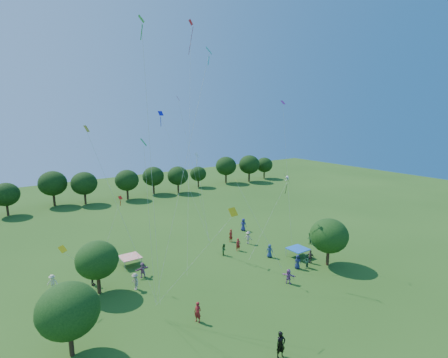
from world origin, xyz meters
TOP-DOWN VIEW (x-y plane):
  - ground at (0.00, 0.00)m, footprint 160.00×160.00m
  - near_tree_west at (-15.48, 11.33)m, footprint 4.43×4.43m
  - near_tree_north at (-11.28, 19.27)m, footprint 4.07×4.07m
  - near_tree_east at (12.26, 10.53)m, footprint 4.37×4.37m
  - treeline at (-1.73, 55.43)m, footprint 88.01×8.77m
  - tent_red_stripe at (-6.51, 23.61)m, footprint 2.20×2.20m
  - tent_blue at (11.14, 14.11)m, footprint 2.20×2.20m
  - man_in_black at (-3.16, 2.40)m, footprint 0.83×0.62m
  - crowd_person_0 at (11.66, 25.54)m, footprint 0.93×1.04m
  - crowd_person_1 at (6.35, 19.87)m, footprint 0.70×0.55m
  - crowd_person_2 at (15.64, 16.23)m, footprint 0.88×0.73m
  - crowd_person_3 at (-8.13, 17.88)m, footprint 0.61×1.17m
  - crowd_person_4 at (11.00, 11.99)m, footprint 0.68×1.01m
  - crowd_person_5 at (5.33, 9.97)m, footprint 1.15×1.53m
  - crowd_person_6 at (8.69, 11.85)m, footprint 0.91×0.69m
  - crowd_person_7 at (-5.83, 9.57)m, footprint 0.68×0.79m
  - crowd_person_8 at (9.62, 11.45)m, footprint 0.92×0.80m
  - crowd_person_9 at (8.92, 21.00)m, footprint 0.91×1.24m
  - crowd_person_10 at (-11.37, 21.27)m, footprint 1.01×1.11m
  - crowd_person_11 at (-6.46, 20.04)m, footprint 1.57×0.70m
  - crowd_person_12 at (8.24, 16.02)m, footprint 0.88×0.90m
  - crowd_person_13 at (7.44, 22.97)m, footprint 0.70×0.48m
  - crowd_person_14 at (4.08, 19.76)m, footprint 0.73×0.82m
  - crowd_person_15 at (-14.90, 22.47)m, footprint 1.17×1.00m
  - pirate_kite at (8.85, 14.21)m, footprint 5.62×1.25m
  - red_high_kite at (0.21, 20.70)m, footprint 5.18×7.28m
  - small_kite_0 at (-8.84, 20.45)m, footprint 2.83×0.88m
  - small_kite_1 at (-14.04, 18.67)m, footprint 3.85×2.61m
  - small_kite_2 at (3.18, 13.95)m, footprint 3.07×4.49m
  - small_kite_3 at (-9.60, 10.32)m, footprint 1.76×2.80m
  - small_kite_4 at (0.37, 26.47)m, footprint 3.87×6.05m
  - small_kite_5 at (10.04, 15.83)m, footprint 1.92×1.00m
  - small_kite_6 at (2.10, 22.35)m, footprint 1.72×0.68m
  - small_kite_7 at (-5.09, 10.51)m, footprint 4.53×2.80m
  - small_kite_8 at (1.11, 23.73)m, footprint 3.28×2.40m
  - small_kite_9 at (-3.94, 8.48)m, footprint 5.66×4.19m
  - small_kite_10 at (-11.81, 12.90)m, footprint 4.83×1.20m
  - small_kite_11 at (-9.66, 9.44)m, footprint 2.28×3.67m

SIDE VIEW (x-z plane):
  - ground at x=0.00m, z-range 0.00..0.00m
  - crowd_person_14 at x=4.08m, z-range 0.00..1.47m
  - crowd_person_5 at x=5.33m, z-range 0.00..1.56m
  - crowd_person_2 at x=15.64m, z-range 0.00..1.57m
  - crowd_person_4 at x=11.00m, z-range 0.00..1.59m
  - crowd_person_11 at x=-6.46m, z-range 0.00..1.64m
  - crowd_person_1 at x=6.35m, z-range 0.00..1.64m
  - crowd_person_6 at x=8.69m, z-range 0.00..1.64m
  - crowd_person_8 at x=9.62m, z-range 0.00..1.65m
  - crowd_person_12 at x=8.24m, z-range 0.00..1.65m
  - crowd_person_15 at x=-14.90m, z-range 0.00..1.66m
  - crowd_person_9 at x=8.92m, z-range 0.00..1.73m
  - crowd_person_3 at x=-8.13m, z-range 0.00..1.73m
  - crowd_person_10 at x=-11.37m, z-range 0.00..1.77m
  - crowd_person_13 at x=7.44m, z-range 0.00..1.78m
  - crowd_person_7 at x=-5.83m, z-range 0.00..1.79m
  - crowd_person_0 at x=11.66m, z-range 0.00..1.87m
  - man_in_black at x=-3.16m, z-range 0.00..2.01m
  - tent_red_stripe at x=-6.51m, z-range 0.49..1.59m
  - tent_blue at x=11.14m, z-range 0.49..1.59m
  - near_tree_north at x=-11.28m, z-range 0.81..6.12m
  - near_tree_east at x=12.26m, z-range 0.80..6.34m
  - near_tree_west at x=-15.48m, z-range 0.79..6.37m
  - treeline at x=-1.73m, z-range 0.70..7.48m
  - small_kite_1 at x=-14.04m, z-range 2.91..7.44m
  - small_kite_0 at x=-8.84m, z-range 3.46..11.34m
  - small_kite_2 at x=3.18m, z-range 3.23..12.41m
  - small_kite_9 at x=-3.94m, z-range 4.29..12.91m
  - pirate_kite at x=8.85m, z-range 5.31..14.56m
  - small_kite_6 at x=2.10m, z-range 5.05..16.43m
  - small_kite_10 at x=-11.81m, z-range 5.16..20.40m
  - small_kite_3 at x=-9.60m, z-range 5.75..20.12m
  - small_kite_4 at x=0.37m, z-range 6.17..22.47m
  - small_kite_5 at x=10.04m, z-range 5.80..23.27m
  - small_kite_8 at x=1.11m, z-range 6.32..24.38m
  - small_kite_11 at x=-9.66m, z-range 6.23..28.37m
  - small_kite_7 at x=-5.09m, z-range 7.18..28.25m
  - red_high_kite at x=0.21m, z-range 8.32..34.52m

